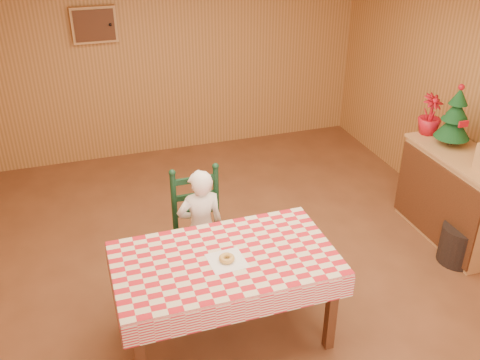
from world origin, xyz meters
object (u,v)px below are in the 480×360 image
Objects in this scene: dining_table at (225,266)px; seated_child at (201,228)px; storage_bin at (460,244)px; shelf_unit at (456,197)px; christmas_tree at (455,118)px; ladder_chair at (200,230)px.

seated_child is at bearing 90.00° from dining_table.
shelf_unit is at bearing 64.24° from storage_bin.
shelf_unit is 0.79m from christmas_tree.
storage_bin is (2.39, -0.55, -0.32)m from ladder_chair.
dining_table is at bearing -161.61° from christmas_tree.
storage_bin is (2.39, -0.49, -0.37)m from seated_child.
ladder_chair is 2.48m from storage_bin.
seated_child is at bearing 177.31° from shelf_unit.
christmas_tree reaches higher than shelf_unit.
shelf_unit is (2.57, 0.61, -0.22)m from dining_table.
christmas_tree is at bearing 88.02° from shelf_unit.
ladder_chair is 0.87× the size of shelf_unit.
seated_child is (0.00, 0.73, -0.13)m from dining_table.
shelf_unit is at bearing -91.98° from christmas_tree.
dining_table is at bearing -174.35° from storage_bin.
seated_child is (0.00, -0.06, 0.06)m from ladder_chair.
storage_bin is at bearing 5.65° from dining_table.
ladder_chair reaches higher than shelf_unit.
dining_table is 2.77m from christmas_tree.
shelf_unit is 2.00× the size of christmas_tree.
christmas_tree is 1.21m from storage_bin.
shelf_unit is at bearing 177.31° from seated_child.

